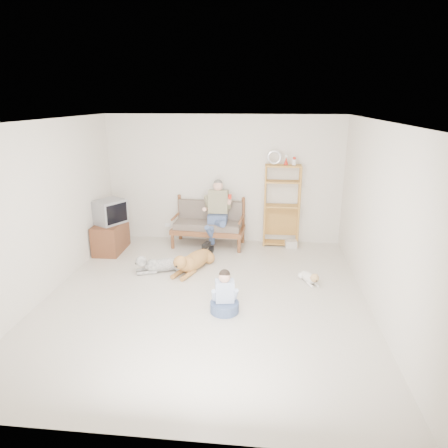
# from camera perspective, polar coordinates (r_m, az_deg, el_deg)

# --- Properties ---
(floor) EXTENTS (5.50, 5.50, 0.00)m
(floor) POSITION_cam_1_polar(r_m,az_deg,el_deg) (6.40, -2.68, -10.47)
(floor) COLOR silver
(floor) RESTS_ON ground
(ceiling) EXTENTS (5.50, 5.50, 0.00)m
(ceiling) POSITION_cam_1_polar(r_m,az_deg,el_deg) (5.66, -3.07, 14.47)
(ceiling) COLOR white
(ceiling) RESTS_ON ground
(wall_back) EXTENTS (5.00, 0.00, 5.00)m
(wall_back) POSITION_cam_1_polar(r_m,az_deg,el_deg) (8.54, -0.07, 6.36)
(wall_back) COLOR beige
(wall_back) RESTS_ON ground
(wall_front) EXTENTS (5.00, 0.00, 5.00)m
(wall_front) POSITION_cam_1_polar(r_m,az_deg,el_deg) (3.39, -10.02, -11.79)
(wall_front) COLOR beige
(wall_front) RESTS_ON ground
(wall_left) EXTENTS (0.00, 5.50, 5.50)m
(wall_left) POSITION_cam_1_polar(r_m,az_deg,el_deg) (6.73, -24.42, 1.73)
(wall_left) COLOR beige
(wall_left) RESTS_ON ground
(wall_right) EXTENTS (0.00, 5.50, 5.50)m
(wall_right) POSITION_cam_1_polar(r_m,az_deg,el_deg) (6.04, 21.27, 0.47)
(wall_right) COLOR beige
(wall_right) RESTS_ON ground
(loveseat) EXTENTS (1.55, 0.80, 0.95)m
(loveseat) POSITION_cam_1_polar(r_m,az_deg,el_deg) (8.46, -2.21, 0.19)
(loveseat) COLOR brown
(loveseat) RESTS_ON ground
(man) EXTENTS (0.54, 0.77, 1.24)m
(man) POSITION_cam_1_polar(r_m,az_deg,el_deg) (8.19, -1.17, 0.83)
(man) COLOR #455280
(man) RESTS_ON loveseat
(etagere) EXTENTS (0.76, 0.33, 2.01)m
(etagere) POSITION_cam_1_polar(r_m,az_deg,el_deg) (8.41, 8.24, 2.73)
(etagere) COLOR #B88539
(etagere) RESTS_ON ground
(book_stack) EXTENTS (0.26, 0.20, 0.15)m
(book_stack) POSITION_cam_1_polar(r_m,az_deg,el_deg) (8.51, 9.56, -2.84)
(book_stack) COLOR silver
(book_stack) RESTS_ON ground
(tv_stand) EXTENTS (0.51, 0.90, 0.60)m
(tv_stand) POSITION_cam_1_polar(r_m,az_deg,el_deg) (8.47, -15.90, -1.78)
(tv_stand) COLOR brown
(tv_stand) RESTS_ON ground
(crt_tv) EXTENTS (0.68, 0.72, 0.47)m
(crt_tv) POSITION_cam_1_polar(r_m,az_deg,el_deg) (8.30, -16.02, 1.70)
(crt_tv) COLOR gray
(crt_tv) RESTS_ON tv_stand
(wall_outlet) EXTENTS (0.12, 0.02, 0.08)m
(wall_outlet) POSITION_cam_1_polar(r_m,az_deg,el_deg) (9.00, -8.02, -0.14)
(wall_outlet) COLOR white
(wall_outlet) RESTS_ON ground
(golden_retriever) EXTENTS (0.66, 1.31, 0.42)m
(golden_retriever) POSITION_cam_1_polar(r_m,az_deg,el_deg) (7.32, -4.50, -5.31)
(golden_retriever) COLOR #AA7E3B
(golden_retriever) RESTS_ON ground
(shaggy_dog) EXTENTS (1.04, 0.54, 0.33)m
(shaggy_dog) POSITION_cam_1_polar(r_m,az_deg,el_deg) (7.34, -9.14, -5.72)
(shaggy_dog) COLOR white
(shaggy_dog) RESTS_ON ground
(terrier) EXTENTS (0.32, 0.58, 0.23)m
(terrier) POSITION_cam_1_polar(r_m,az_deg,el_deg) (6.98, 12.18, -7.49)
(terrier) COLOR white
(terrier) RESTS_ON ground
(child) EXTENTS (0.42, 0.42, 0.67)m
(child) POSITION_cam_1_polar(r_m,az_deg,el_deg) (5.90, 0.08, -10.35)
(child) COLOR #455280
(child) RESTS_ON ground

